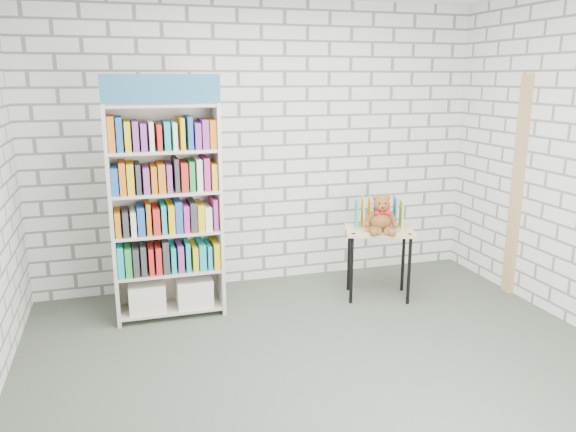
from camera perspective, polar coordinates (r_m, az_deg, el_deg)
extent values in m
plane|color=#444C40|center=(4.23, 4.52, -15.33)|extent=(4.50, 4.50, 0.00)
cube|color=silver|center=(5.64, -2.61, 7.12)|extent=(4.50, 0.02, 2.80)
cube|color=silver|center=(2.09, 25.60, -6.07)|extent=(4.50, 0.02, 2.80)
cube|color=beige|center=(4.92, -17.49, -0.08)|extent=(0.03, 0.36, 1.86)
cube|color=beige|center=(4.98, -7.09, 0.64)|extent=(0.03, 0.36, 1.86)
cube|color=beige|center=(5.09, -12.42, 0.72)|extent=(0.93, 0.02, 1.86)
cube|color=#2A6588|center=(4.63, -12.75, 12.49)|extent=(0.93, 0.02, 0.23)
cube|color=beige|center=(5.20, -11.76, -9.07)|extent=(0.87, 0.34, 0.03)
cube|color=beige|center=(5.07, -11.96, -5.41)|extent=(0.87, 0.34, 0.03)
cube|color=beige|center=(4.97, -12.16, -1.57)|extent=(0.87, 0.34, 0.03)
cube|color=beige|center=(4.89, -12.37, 2.41)|extent=(0.87, 0.34, 0.03)
cube|color=beige|center=(4.83, -12.58, 6.50)|extent=(0.87, 0.34, 0.03)
cube|color=beige|center=(4.80, -12.82, 10.91)|extent=(0.87, 0.34, 0.03)
cube|color=silver|center=(5.14, -14.16, -7.84)|extent=(0.31, 0.30, 0.25)
cube|color=silver|center=(5.16, -9.53, -7.48)|extent=(0.31, 0.30, 0.25)
cube|color=white|center=(5.02, -12.02, -3.97)|extent=(0.87, 0.30, 0.25)
cube|color=purple|center=(4.93, -12.23, -0.06)|extent=(0.87, 0.30, 0.25)
cube|color=#333338|center=(4.85, -12.44, 3.97)|extent=(0.87, 0.30, 0.25)
cube|color=red|center=(4.81, -12.66, 8.11)|extent=(0.87, 0.30, 0.25)
cube|color=tan|center=(5.35, 9.27, -1.48)|extent=(0.74, 0.61, 0.03)
cylinder|color=black|center=(5.26, 6.47, -5.51)|extent=(0.03, 0.03, 0.65)
cylinder|color=black|center=(5.58, 6.21, -4.35)|extent=(0.03, 0.03, 0.65)
cylinder|color=black|center=(5.33, 12.20, -5.48)|extent=(0.03, 0.03, 0.65)
cylinder|color=black|center=(5.65, 11.61, -4.35)|extent=(0.03, 0.03, 0.65)
cylinder|color=black|center=(5.17, 6.67, -1.81)|extent=(0.04, 0.04, 0.01)
cylinder|color=black|center=(5.24, 12.27, -1.83)|extent=(0.04, 0.04, 0.01)
cube|color=teal|center=(5.39, 6.95, 0.30)|extent=(0.08, 0.19, 0.26)
cube|color=yellow|center=(5.40, 7.60, 0.30)|extent=(0.08, 0.19, 0.26)
cube|color=gold|center=(5.40, 8.24, 0.29)|extent=(0.08, 0.19, 0.26)
cube|color=black|center=(5.41, 8.88, 0.29)|extent=(0.08, 0.19, 0.26)
cube|color=white|center=(5.42, 9.52, 0.28)|extent=(0.08, 0.19, 0.26)
cube|color=orange|center=(5.43, 10.15, 0.28)|extent=(0.08, 0.19, 0.26)
cube|color=teal|center=(5.44, 10.79, 0.27)|extent=(0.08, 0.19, 0.26)
cube|color=#DBDD49|center=(5.44, 11.42, 0.26)|extent=(0.08, 0.19, 0.26)
ellipsoid|color=brown|center=(5.25, 9.40, -0.46)|extent=(0.21, 0.18, 0.21)
sphere|color=brown|center=(5.21, 9.47, 1.20)|extent=(0.15, 0.15, 0.15)
sphere|color=brown|center=(5.20, 8.88, 1.88)|extent=(0.06, 0.06, 0.06)
sphere|color=brown|center=(5.22, 10.06, 1.87)|extent=(0.06, 0.06, 0.06)
sphere|color=brown|center=(5.15, 9.55, 0.85)|extent=(0.06, 0.06, 0.06)
sphere|color=black|center=(5.14, 9.29, 1.27)|extent=(0.02, 0.02, 0.02)
sphere|color=black|center=(5.15, 9.85, 1.27)|extent=(0.02, 0.02, 0.02)
sphere|color=black|center=(5.13, 9.60, 0.83)|extent=(0.02, 0.02, 0.02)
cylinder|color=brown|center=(5.21, 8.31, -0.20)|extent=(0.10, 0.11, 0.15)
cylinder|color=brown|center=(5.24, 10.56, -0.21)|extent=(0.11, 0.08, 0.15)
sphere|color=brown|center=(5.21, 7.99, -0.86)|extent=(0.06, 0.06, 0.06)
sphere|color=brown|center=(5.24, 10.87, -0.88)|extent=(0.06, 0.06, 0.06)
cylinder|color=brown|center=(5.16, 8.87, -1.43)|extent=(0.06, 0.16, 0.08)
cylinder|color=brown|center=(5.17, 10.17, -1.44)|extent=(0.14, 0.16, 0.08)
sphere|color=brown|center=(5.09, 8.69, -1.69)|extent=(0.07, 0.07, 0.07)
sphere|color=brown|center=(5.11, 10.56, -1.69)|extent=(0.07, 0.07, 0.07)
cone|color=red|center=(5.16, 9.15, 0.32)|extent=(0.07, 0.07, 0.06)
cone|color=red|center=(5.17, 9.90, 0.32)|extent=(0.07, 0.07, 0.06)
sphere|color=red|center=(5.17, 9.53, 0.31)|extent=(0.03, 0.03, 0.03)
cube|color=tan|center=(5.76, 22.25, 2.71)|extent=(0.05, 0.12, 2.10)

